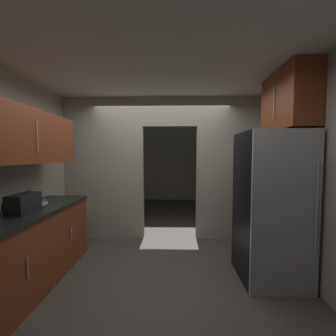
% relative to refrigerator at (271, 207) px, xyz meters
% --- Properties ---
extents(ground, '(20.00, 20.00, 0.00)m').
position_rel_refrigerator_xyz_m(ground, '(-1.44, 0.05, -0.94)').
color(ground, '#47423D').
extents(kitchen_overhead_slab, '(4.11, 6.53, 0.06)m').
position_rel_refrigerator_xyz_m(kitchen_overhead_slab, '(-1.44, 0.43, 1.76)').
color(kitchen_overhead_slab, silver).
extents(kitchen_partition, '(3.71, 0.12, 2.67)m').
position_rel_refrigerator_xyz_m(kitchen_partition, '(-1.49, 1.31, 0.47)').
color(kitchen_partition, '#ADA899').
rests_on(kitchen_partition, ground).
extents(adjoining_room_shell, '(3.71, 3.54, 2.67)m').
position_rel_refrigerator_xyz_m(adjoining_room_shell, '(-1.44, 3.66, 0.40)').
color(adjoining_room_shell, gray).
rests_on(adjoining_room_shell, ground).
extents(refrigerator, '(0.75, 0.75, 1.87)m').
position_rel_refrigerator_xyz_m(refrigerator, '(0.00, 0.00, 0.00)').
color(refrigerator, black).
rests_on(refrigerator, ground).
extents(lower_cabinet_run, '(0.66, 1.96, 0.93)m').
position_rel_refrigerator_xyz_m(lower_cabinet_run, '(-2.97, -0.26, -0.47)').
color(lower_cabinet_run, brown).
rests_on(lower_cabinet_run, ground).
extents(upper_cabinet_counterside, '(0.36, 1.76, 0.64)m').
position_rel_refrigerator_xyz_m(upper_cabinet_counterside, '(-2.97, -0.26, 0.87)').
color(upper_cabinet_counterside, brown).
extents(upper_cabinet_fridgeside, '(0.36, 0.82, 0.74)m').
position_rel_refrigerator_xyz_m(upper_cabinet_fridgeside, '(0.23, 0.10, 1.34)').
color(upper_cabinet_fridgeside, brown).
extents(boombox, '(0.21, 0.37, 0.25)m').
position_rel_refrigerator_xyz_m(boombox, '(-2.95, -0.32, 0.10)').
color(boombox, black).
rests_on(boombox, lower_cabinet_run).
extents(book_stack, '(0.16, 0.17, 0.08)m').
position_rel_refrigerator_xyz_m(book_stack, '(-2.96, 0.01, 0.03)').
color(book_stack, '#2D609E').
rests_on(book_stack, lower_cabinet_run).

